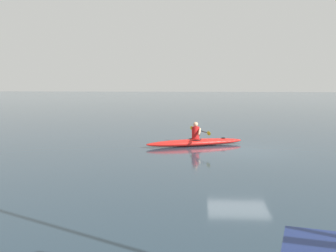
{
  "coord_description": "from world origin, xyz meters",
  "views": [
    {
      "loc": [
        1.63,
        17.16,
        2.93
      ],
      "look_at": [
        2.8,
        1.69,
        1.18
      ],
      "focal_mm": 44.64,
      "sensor_mm": 36.0,
      "label": 1
    }
  ],
  "objects": [
    {
      "name": "ground_plane",
      "position": [
        0.0,
        0.0,
        0.0
      ],
      "size": [
        160.0,
        160.0,
        0.0
      ],
      "primitive_type": "plane",
      "color": "#283D4C"
    },
    {
      "name": "kayak",
      "position": [
        1.81,
        -1.04,
        0.15
      ],
      "size": [
        4.4,
        2.29,
        0.31
      ],
      "color": "red",
      "rests_on": "ground"
    },
    {
      "name": "kayaker",
      "position": [
        1.77,
        -1.05,
        0.64
      ],
      "size": [
        0.93,
        2.23,
        0.76
      ],
      "color": "red",
      "rests_on": "kayak"
    }
  ]
}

